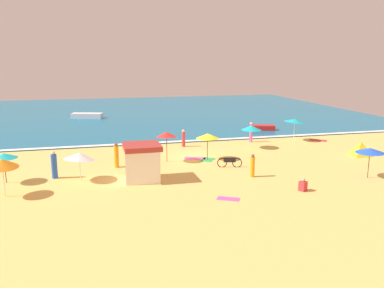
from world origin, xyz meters
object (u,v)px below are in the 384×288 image
at_px(beach_umbrella_2, 295,121).
at_px(beachgoer_0, 54,165).
at_px(beach_umbrella_0, 2,163).
at_px(beach_umbrella_5, 208,136).
at_px(beach_umbrella_6, 251,128).
at_px(beach_umbrella_7, 370,150).
at_px(parked_bicycle, 230,162).
at_px(beachgoer_2, 116,156).
at_px(beach_umbrella_3, 4,156).
at_px(small_boat_0, 87,116).
at_px(beachgoer_4, 303,185).
at_px(beach_tent, 361,148).
at_px(small_boat_1, 264,128).
at_px(beach_umbrella_4, 167,134).
at_px(beach_umbrella_1, 79,156).
at_px(lifeguard_cabana, 142,162).
at_px(beachgoer_3, 252,166).
at_px(beachgoer_1, 183,138).
at_px(beachgoer_5, 251,132).

relative_size(beach_umbrella_2, beachgoer_0, 1.21).
distance_m(beach_umbrella_0, beach_umbrella_5, 14.72).
xyz_separation_m(beach_umbrella_6, beach_umbrella_7, (4.12, -10.24, 0.05)).
distance_m(parked_bicycle, beachgoer_2, 8.27).
distance_m(beach_umbrella_3, small_boat_0, 27.49).
bearing_deg(beachgoer_4, beach_tent, 37.04).
distance_m(beach_umbrella_0, small_boat_1, 28.34).
relative_size(beach_umbrella_3, parked_bicycle, 1.34).
relative_size(beach_umbrella_4, beachgoer_4, 2.97).
relative_size(beach_umbrella_1, beachgoer_2, 1.53).
relative_size(lifeguard_cabana, beachgoer_3, 1.54).
height_order(parked_bicycle, beachgoer_4, beachgoer_4).
distance_m(beach_umbrella_7, beachgoer_1, 15.78).
distance_m(beach_umbrella_7, beachgoer_0, 20.86).
bearing_deg(beach_umbrella_5, lifeguard_cabana, -144.21).
distance_m(beach_tent, beachgoer_5, 9.83).
height_order(beach_umbrella_4, beachgoer_3, beach_umbrella_4).
distance_m(beachgoer_1, beachgoer_2, 8.43).
height_order(beach_umbrella_1, beach_umbrella_6, beach_umbrella_6).
bearing_deg(beach_umbrella_6, beachgoer_3, -111.83).
bearing_deg(beachgoer_0, beachgoer_5, 24.25).
xyz_separation_m(beach_umbrella_1, beachgoer_0, (-1.67, 1.01, -0.78)).
bearing_deg(beach_umbrella_5, beachgoer_0, -168.68).
height_order(beach_umbrella_1, beachgoer_1, beach_umbrella_1).
bearing_deg(beach_tent, beachgoer_4, -142.96).
distance_m(beach_umbrella_6, beach_umbrella_7, 11.03).
distance_m(beach_umbrella_4, beach_umbrella_6, 8.55).
distance_m(beachgoer_0, beachgoer_4, 16.00).
xyz_separation_m(beach_umbrella_5, beachgoer_3, (1.62, -5.19, -1.15)).
xyz_separation_m(beach_umbrella_6, beachgoer_1, (-5.62, 2.14, -1.07)).
xyz_separation_m(beach_umbrella_0, small_boat_1, (23.28, 16.08, -1.65)).
bearing_deg(small_boat_0, parked_bicycle, -69.33).
height_order(parked_bicycle, beachgoer_3, beachgoer_3).
bearing_deg(beachgoer_5, parked_bicycle, -121.76).
distance_m(parked_bicycle, small_boat_0, 28.86).
bearing_deg(parked_bicycle, beachgoer_3, -75.69).
height_order(beach_umbrella_1, small_boat_1, beach_umbrella_1).
relative_size(beach_umbrella_4, beach_tent, 1.06).
bearing_deg(beachgoer_1, beach_umbrella_7, -51.78).
distance_m(beach_umbrella_4, beachgoer_1, 5.67).
bearing_deg(beach_umbrella_4, beachgoer_0, -163.41).
xyz_separation_m(beach_umbrella_3, beach_umbrella_5, (14.16, 2.56, 0.11)).
bearing_deg(beach_umbrella_6, beach_umbrella_7, -68.08).
distance_m(beach_umbrella_5, beachgoer_4, 9.43).
xyz_separation_m(parked_bicycle, small_boat_0, (-10.19, 27.00, 0.05)).
bearing_deg(beachgoer_3, beach_umbrella_0, -179.31).
distance_m(beach_umbrella_6, parked_bicycle, 6.90).
bearing_deg(beachgoer_4, lifeguard_cabana, 153.06).
bearing_deg(beach_umbrella_1, beach_umbrella_6, 23.24).
distance_m(beachgoer_1, small_boat_1, 11.76).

